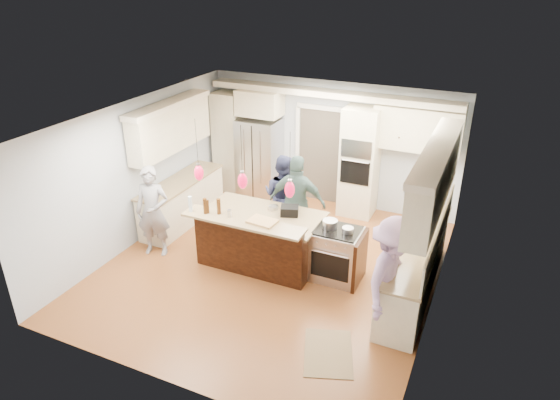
{
  "coord_description": "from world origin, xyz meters",
  "views": [
    {
      "loc": [
        3.23,
        -6.76,
        4.85
      ],
      "look_at": [
        0.0,
        0.35,
        1.15
      ],
      "focal_mm": 32.0,
      "sensor_mm": 36.0,
      "label": 1
    }
  ],
  "objects_px": {
    "person_far_left": "(283,196)",
    "kitchen_island": "(261,238)",
    "person_bar_end": "(153,212)",
    "refrigerator": "(259,158)",
    "island_range": "(338,254)"
  },
  "relations": [
    {
      "from": "refrigerator",
      "to": "person_far_left",
      "type": "xyz_separation_m",
      "value": [
        1.23,
        -1.46,
        -0.08
      ]
    },
    {
      "from": "person_bar_end",
      "to": "kitchen_island",
      "type": "bearing_deg",
      "value": -0.4
    },
    {
      "from": "kitchen_island",
      "to": "person_bar_end",
      "type": "relative_size",
      "value": 1.24
    },
    {
      "from": "refrigerator",
      "to": "person_bar_end",
      "type": "bearing_deg",
      "value": -100.73
    },
    {
      "from": "person_bar_end",
      "to": "person_far_left",
      "type": "distance_m",
      "value": 2.44
    },
    {
      "from": "refrigerator",
      "to": "island_range",
      "type": "relative_size",
      "value": 1.96
    },
    {
      "from": "island_range",
      "to": "person_far_left",
      "type": "height_order",
      "value": "person_far_left"
    },
    {
      "from": "refrigerator",
      "to": "kitchen_island",
      "type": "bearing_deg",
      "value": -63.1
    },
    {
      "from": "island_range",
      "to": "person_bar_end",
      "type": "relative_size",
      "value": 0.54
    },
    {
      "from": "kitchen_island",
      "to": "person_far_left",
      "type": "height_order",
      "value": "person_far_left"
    },
    {
      "from": "person_bar_end",
      "to": "island_range",
      "type": "bearing_deg",
      "value": -5.58
    },
    {
      "from": "refrigerator",
      "to": "island_range",
      "type": "height_order",
      "value": "refrigerator"
    },
    {
      "from": "person_far_left",
      "to": "kitchen_island",
      "type": "bearing_deg",
      "value": 98.54
    },
    {
      "from": "island_range",
      "to": "person_far_left",
      "type": "bearing_deg",
      "value": 145.03
    },
    {
      "from": "island_range",
      "to": "person_far_left",
      "type": "xyz_separation_m",
      "value": [
        -1.48,
        1.04,
        0.37
      ]
    }
  ]
}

